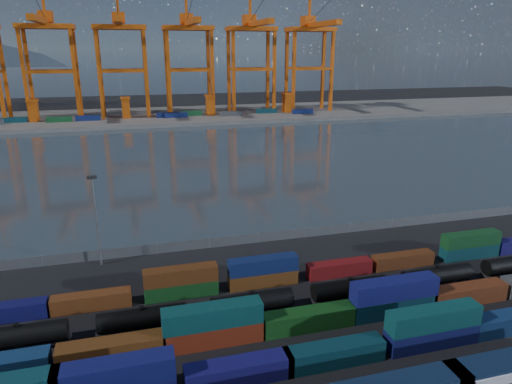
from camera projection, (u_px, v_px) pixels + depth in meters
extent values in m
plane|color=black|center=(311.00, 318.00, 65.71)|extent=(700.00, 700.00, 0.00)
plane|color=#313D47|center=(201.00, 158.00, 162.35)|extent=(700.00, 700.00, 0.00)
cube|color=#514F4C|center=(173.00, 116.00, 258.68)|extent=(700.00, 70.00, 2.00)
cone|color=#1E2630|center=(302.00, 4.00, 1632.20)|extent=(960.00, 960.00, 380.00)
cone|color=#1E2630|center=(388.00, 18.00, 1732.20)|extent=(840.00, 840.00, 300.00)
cube|color=navy|center=(115.00, 372.00, 48.58)|extent=(12.70, 2.58, 2.75)
cube|color=#14125A|center=(239.00, 371.00, 52.83)|extent=(12.70, 2.58, 2.75)
cube|color=#0B313D|center=(334.00, 354.00, 55.84)|extent=(12.70, 2.58, 2.75)
cube|color=#0F144B|center=(431.00, 336.00, 59.29)|extent=(12.70, 2.58, 2.75)
cube|color=#0D4345|center=(434.00, 318.00, 58.47)|extent=(12.70, 2.58, 2.75)
cube|color=navy|center=(511.00, 322.00, 62.48)|extent=(12.70, 2.58, 2.75)
cube|color=#5E3312|center=(112.00, 350.00, 56.43)|extent=(13.00, 2.64, 2.82)
cube|color=maroon|center=(213.00, 334.00, 59.62)|extent=(13.00, 2.64, 2.82)
cube|color=#0D4243|center=(213.00, 316.00, 58.77)|extent=(13.00, 2.64, 2.82)
cube|color=#124415|center=(308.00, 319.00, 62.96)|extent=(13.00, 2.64, 2.82)
cube|color=#0A2A39|center=(393.00, 306.00, 66.27)|extent=(13.00, 2.64, 2.82)
cube|color=navy|center=(395.00, 289.00, 65.43)|extent=(13.00, 2.64, 2.82)
cube|color=#642B14|center=(466.00, 294.00, 69.42)|extent=(13.00, 2.64, 2.82)
cube|color=#0F104F|center=(5.00, 313.00, 64.87)|extent=(11.40, 2.32, 2.47)
cube|color=#653114|center=(92.00, 301.00, 67.83)|extent=(11.40, 2.32, 2.47)
cube|color=#124318|center=(181.00, 289.00, 71.17)|extent=(11.40, 2.32, 2.47)
cube|color=#5A2D12|center=(181.00, 275.00, 70.43)|extent=(11.40, 2.32, 2.47)
cube|color=#613513|center=(263.00, 278.00, 74.50)|extent=(11.40, 2.32, 2.47)
cube|color=navy|center=(263.00, 265.00, 73.76)|extent=(11.40, 2.32, 2.47)
cube|color=maroon|center=(339.00, 268.00, 77.92)|extent=(11.40, 2.32, 2.47)
cube|color=#592A11|center=(403.00, 260.00, 81.01)|extent=(11.40, 2.32, 2.47)
cube|color=#0C3942|center=(469.00, 251.00, 84.52)|extent=(11.40, 2.32, 2.47)
cube|color=#13471E|center=(471.00, 239.00, 83.78)|extent=(11.40, 2.32, 2.47)
cylinder|color=black|center=(18.00, 335.00, 58.25)|extent=(11.93, 2.66, 2.66)
cylinder|color=black|center=(16.00, 325.00, 57.81)|extent=(0.73, 0.73, 0.46)
cube|color=black|center=(20.00, 345.00, 58.69)|extent=(12.39, 1.84, 0.37)
cube|color=black|center=(55.00, 342.00, 59.84)|extent=(2.29, 1.65, 0.55)
cylinder|color=black|center=(142.00, 317.00, 62.15)|extent=(11.93, 2.66, 2.66)
cylinder|color=black|center=(142.00, 308.00, 61.71)|extent=(0.73, 0.73, 0.46)
cube|color=black|center=(143.00, 327.00, 62.59)|extent=(12.39, 1.84, 0.37)
cube|color=black|center=(112.00, 334.00, 61.66)|extent=(2.29, 1.65, 0.55)
cube|color=black|center=(174.00, 324.00, 63.74)|extent=(2.29, 1.65, 0.55)
cylinder|color=black|center=(252.00, 302.00, 66.05)|extent=(11.93, 2.66, 2.66)
cylinder|color=black|center=(252.00, 293.00, 65.61)|extent=(0.73, 0.73, 0.46)
cube|color=black|center=(252.00, 310.00, 66.48)|extent=(12.39, 1.84, 0.37)
cube|color=black|center=(224.00, 317.00, 65.56)|extent=(2.29, 1.65, 0.55)
cube|color=black|center=(279.00, 309.00, 67.63)|extent=(2.29, 1.65, 0.55)
cylinder|color=black|center=(350.00, 287.00, 69.94)|extent=(11.93, 2.66, 2.66)
cylinder|color=black|center=(350.00, 279.00, 69.50)|extent=(0.73, 0.73, 0.46)
cube|color=black|center=(349.00, 296.00, 70.38)|extent=(12.39, 1.84, 0.37)
cube|color=black|center=(324.00, 302.00, 69.45)|extent=(2.29, 1.65, 0.55)
cube|color=black|center=(373.00, 294.00, 71.53)|extent=(2.29, 1.65, 0.55)
cylinder|color=black|center=(437.00, 275.00, 73.84)|extent=(11.93, 2.66, 2.66)
cylinder|color=black|center=(438.00, 267.00, 73.40)|extent=(0.73, 0.73, 0.46)
cube|color=black|center=(436.00, 283.00, 74.28)|extent=(12.39, 1.84, 0.37)
cube|color=black|center=(413.00, 288.00, 73.35)|extent=(2.29, 1.65, 0.55)
cube|color=black|center=(457.00, 282.00, 75.43)|extent=(2.29, 1.65, 0.55)
cube|color=black|center=(493.00, 276.00, 77.25)|extent=(2.29, 1.65, 0.55)
cube|color=#595B5E|center=(259.00, 238.00, 91.18)|extent=(160.00, 0.06, 2.00)
cylinder|color=slate|center=(42.00, 261.00, 81.09)|extent=(0.12, 0.12, 2.20)
cylinder|color=slate|center=(101.00, 254.00, 83.61)|extent=(0.12, 0.12, 2.20)
cylinder|color=slate|center=(157.00, 248.00, 86.12)|extent=(0.12, 0.12, 2.20)
cylinder|color=slate|center=(209.00, 243.00, 88.64)|extent=(0.12, 0.12, 2.20)
cylinder|color=slate|center=(259.00, 237.00, 91.15)|extent=(0.12, 0.12, 2.20)
cylinder|color=slate|center=(305.00, 232.00, 93.67)|extent=(0.12, 0.12, 2.20)
cylinder|color=slate|center=(350.00, 227.00, 96.18)|extent=(0.12, 0.12, 2.20)
cylinder|color=slate|center=(392.00, 223.00, 98.70)|extent=(0.12, 0.12, 2.20)
cylinder|color=slate|center=(432.00, 219.00, 101.21)|extent=(0.12, 0.12, 2.20)
cylinder|color=slate|center=(470.00, 214.00, 103.73)|extent=(0.12, 0.12, 2.20)
cylinder|color=slate|center=(506.00, 211.00, 106.24)|extent=(0.12, 0.12, 2.20)
cylinder|color=slate|center=(97.00, 223.00, 79.70)|extent=(0.36, 0.36, 16.00)
cube|color=black|center=(92.00, 177.00, 77.21)|extent=(1.60, 0.40, 0.60)
cube|color=#C54E0D|center=(5.00, 76.00, 232.13)|extent=(1.70, 1.70, 47.78)
cube|color=#C54E0D|center=(25.00, 77.00, 223.33)|extent=(1.70, 1.70, 47.78)
cube|color=#C54E0D|center=(30.00, 76.00, 235.06)|extent=(1.70, 1.70, 47.78)
cube|color=#C54E0D|center=(75.00, 76.00, 229.21)|extent=(1.70, 1.70, 47.78)
cube|color=#C54E0D|center=(78.00, 75.00, 240.94)|extent=(1.70, 1.70, 47.78)
cube|color=#C54E0D|center=(50.00, 72.00, 225.56)|extent=(23.36, 1.49, 1.49)
cube|color=#C54E0D|center=(53.00, 71.00, 237.28)|extent=(23.36, 1.49, 1.49)
cube|color=#C54E0D|center=(46.00, 26.00, 224.98)|extent=(26.54, 14.86, 2.34)
cube|color=#C54E0D|center=(41.00, 20.00, 212.62)|extent=(3.19, 50.97, 2.65)
cube|color=#C54E0D|center=(46.00, 17.00, 227.45)|extent=(6.37, 8.49, 5.31)
cylinder|color=black|center=(37.00, 3.00, 208.04)|extent=(0.25, 43.70, 14.42)
cube|color=#C54E0D|center=(99.00, 76.00, 232.14)|extent=(1.70, 1.70, 47.78)
cube|color=#C54E0D|center=(101.00, 75.00, 243.86)|extent=(1.70, 1.70, 47.78)
cube|color=#C54E0D|center=(146.00, 75.00, 238.01)|extent=(1.70, 1.70, 47.78)
cube|color=#C54E0D|center=(145.00, 74.00, 249.74)|extent=(1.70, 1.70, 47.78)
cube|color=#C54E0D|center=(123.00, 71.00, 234.36)|extent=(23.36, 1.49, 1.49)
cube|color=#C54E0D|center=(123.00, 70.00, 246.08)|extent=(23.36, 1.49, 1.49)
cube|color=#C54E0D|center=(119.00, 27.00, 233.78)|extent=(26.54, 14.86, 2.34)
cube|color=#C54E0D|center=(119.00, 21.00, 221.42)|extent=(3.19, 50.97, 2.65)
cube|color=#C54E0D|center=(119.00, 18.00, 236.26)|extent=(6.37, 8.49, 5.31)
cube|color=#C54E0D|center=(117.00, 1.00, 231.92)|extent=(1.27, 1.27, 16.99)
cylinder|color=black|center=(117.00, 4.00, 216.84)|extent=(0.25, 43.70, 14.42)
cube|color=#C54E0D|center=(169.00, 75.00, 240.94)|extent=(1.70, 1.70, 47.78)
cube|color=#C54E0D|center=(167.00, 74.00, 252.66)|extent=(1.70, 1.70, 47.78)
cube|color=#C54E0D|center=(213.00, 75.00, 246.81)|extent=(1.70, 1.70, 47.78)
cube|color=#C54E0D|center=(209.00, 73.00, 258.54)|extent=(1.70, 1.70, 47.78)
cube|color=#C54E0D|center=(191.00, 70.00, 243.16)|extent=(23.36, 1.49, 1.49)
cube|color=#C54E0D|center=(188.00, 69.00, 254.89)|extent=(23.36, 1.49, 1.49)
cube|color=#C54E0D|center=(188.00, 28.00, 242.58)|extent=(26.54, 14.86, 2.34)
cube|color=#C54E0D|center=(191.00, 22.00, 230.22)|extent=(3.19, 50.97, 2.65)
cube|color=#C54E0D|center=(186.00, 19.00, 245.06)|extent=(6.37, 8.49, 5.31)
cube|color=#C54E0D|center=(186.00, 3.00, 240.72)|extent=(1.27, 1.27, 16.99)
cylinder|color=black|center=(191.00, 6.00, 225.65)|extent=(0.25, 43.70, 14.42)
cube|color=#C54E0D|center=(234.00, 74.00, 249.74)|extent=(1.70, 1.70, 47.78)
cube|color=#C54E0D|center=(229.00, 73.00, 261.47)|extent=(1.70, 1.70, 47.78)
cube|color=#C54E0D|center=(274.00, 74.00, 255.61)|extent=(1.70, 1.70, 47.78)
cube|color=#C54E0D|center=(268.00, 73.00, 267.34)|extent=(1.70, 1.70, 47.78)
cube|color=#C54E0D|center=(254.00, 69.00, 251.96)|extent=(23.36, 1.49, 1.49)
cube|color=#C54E0D|center=(248.00, 69.00, 263.69)|extent=(23.36, 1.49, 1.49)
cube|color=#C54E0D|center=(251.00, 29.00, 251.38)|extent=(26.54, 14.86, 2.34)
cube|color=#C54E0D|center=(257.00, 23.00, 239.02)|extent=(3.19, 50.97, 2.65)
cube|color=#C54E0D|center=(249.00, 20.00, 253.86)|extent=(6.37, 8.49, 5.31)
cube|color=#C54E0D|center=(250.00, 4.00, 249.52)|extent=(1.27, 1.27, 16.99)
cylinder|color=black|center=(259.00, 8.00, 234.45)|extent=(0.25, 43.70, 14.42)
cube|color=#C54E0D|center=(294.00, 73.00, 258.54)|extent=(1.70, 1.70, 47.78)
cube|color=#C54E0D|center=(286.00, 72.00, 270.27)|extent=(1.70, 1.70, 47.78)
cube|color=#C54E0D|center=(332.00, 73.00, 264.41)|extent=(1.70, 1.70, 47.78)
cube|color=#C54E0D|center=(323.00, 72.00, 276.14)|extent=(1.70, 1.70, 47.78)
cube|color=#C54E0D|center=(313.00, 69.00, 260.76)|extent=(23.36, 1.49, 1.49)
cube|color=#C54E0D|center=(305.00, 68.00, 272.49)|extent=(23.36, 1.49, 1.49)
cube|color=#C54E0D|center=(310.00, 29.00, 260.18)|extent=(26.54, 14.86, 2.34)
cube|color=#C54E0D|center=(319.00, 24.00, 247.82)|extent=(3.19, 50.97, 2.65)
cube|color=#C54E0D|center=(308.00, 21.00, 262.66)|extent=(6.37, 8.49, 5.31)
cube|color=#C54E0D|center=(310.00, 6.00, 258.32)|extent=(1.27, 1.27, 16.99)
cylinder|color=black|center=(322.00, 9.00, 243.25)|extent=(0.25, 43.70, 14.42)
cube|color=navy|center=(176.00, 115.00, 244.06)|extent=(12.00, 2.44, 2.60)
cube|color=navy|center=(303.00, 111.00, 258.38)|extent=(12.00, 2.44, 2.60)
cube|color=navy|center=(168.00, 115.00, 244.27)|extent=(12.00, 2.44, 2.60)
cube|color=#0C3842|center=(14.00, 120.00, 227.45)|extent=(12.00, 2.44, 2.60)
cube|color=#3F4244|center=(231.00, 114.00, 249.71)|extent=(12.00, 2.44, 2.60)
cube|color=#144C23|center=(59.00, 119.00, 228.93)|extent=(12.00, 2.44, 2.60)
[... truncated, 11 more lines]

